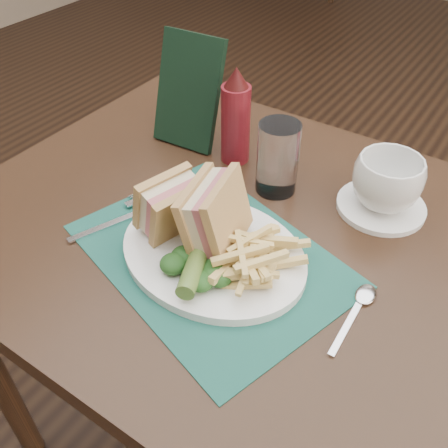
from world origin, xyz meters
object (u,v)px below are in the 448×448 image
Objects in this scene: saucer at (381,206)px; coffee_cup at (387,183)px; check_presenter at (188,92)px; drinking_glass at (278,158)px; placemat at (210,255)px; ketchup_bottle at (236,116)px; sandwich_half_b at (202,211)px; table_main at (227,349)px; sandwich_half_a at (162,198)px; plate at (213,253)px.

saucer is 0.05m from coffee_cup.
check_presenter is (-0.41, 0.00, 0.10)m from saucer.
placemat is at bearing -89.62° from drinking_glass.
ketchup_bottle reaches higher than placemat.
sandwich_half_b reaches higher than placemat.
check_presenter reaches higher than table_main.
sandwich_half_b reaches higher than sandwich_half_a.
coffee_cup reaches higher than placemat.
coffee_cup reaches higher than table_main.
table_main is 6.00× the size of saucer.
saucer is 1.31× the size of coffee_cup.
check_presenter is (-0.24, 0.26, 0.10)m from plate.
check_presenter is at bearing 140.68° from table_main.
placemat is 0.29m from ketchup_bottle.
sandwich_half_b reaches higher than plate.
ketchup_bottle is 0.86× the size of check_presenter.
plate is 0.21m from drinking_glass.
ketchup_bottle is at bearing 114.82° from placemat.
saucer is at bearing 61.29° from plate.
check_presenter is (-0.14, 0.25, 0.04)m from sandwich_half_a.
sandwich_half_a is at bearing -137.24° from coffee_cup.
sandwich_half_a is 0.85× the size of coffee_cup.
sandwich_half_a is at bearing -179.72° from plate.
table_main is 7.87× the size of coffee_cup.
ketchup_bottle is at bearing 160.07° from drinking_glass.
drinking_glass is at bearing 73.42° from sandwich_half_b.
check_presenter is (-0.12, 0.01, 0.01)m from ketchup_bottle.
table_main is 0.39m from placemat.
drinking_glass is at bearing 77.25° from table_main.
coffee_cup is 0.19m from drinking_glass.
saucer is (0.17, 0.26, -0.00)m from plate.
saucer is (0.20, 0.25, -0.07)m from sandwich_half_b.
saucer is (0.18, 0.26, 0.00)m from placemat.
coffee_cup is (0.18, 0.26, 0.05)m from placemat.
drinking_glass is at bearing -16.39° from check_presenter.
drinking_glass is at bearing -19.93° from ketchup_bottle.
placemat is 2.20× the size of ketchup_bottle.
sandwich_half_b is at bearing -128.19° from saucer.
ketchup_bottle is (-0.02, 0.24, 0.03)m from sandwich_half_a.
sandwich_half_b reaches higher than saucer.
sandwich_half_a reaches higher than placemat.
ketchup_bottle is (-0.11, 0.04, 0.03)m from drinking_glass.
sandwich_half_a is 0.45× the size of check_presenter.
table_main is at bearing 66.44° from sandwich_half_a.
sandwich_half_a is at bearing -65.28° from check_presenter.
plate is 2.56× the size of sandwich_half_b.
saucer reaches higher than placemat.
saucer is at bearing 1.94° from ketchup_bottle.
sandwich_half_a is at bearing 169.73° from sandwich_half_b.
sandwich_half_a reaches higher than plate.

